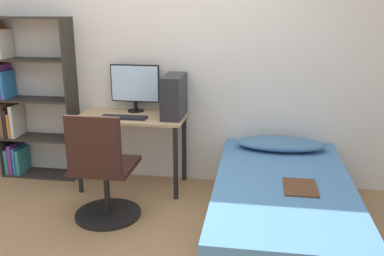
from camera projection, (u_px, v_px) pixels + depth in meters
wall_back at (168, 57)px, 4.15m from camera, size 8.00×0.05×2.50m
desk at (132, 128)px, 4.09m from camera, size 1.03×0.55×0.72m
bookshelf at (23, 103)px, 4.35m from camera, size 0.79×0.28×1.62m
office_chair at (104, 179)px, 3.50m from camera, size 0.56×0.56×0.93m
bed at (282, 209)px, 3.29m from camera, size 1.06×2.01×0.45m
pillow at (280, 144)px, 3.92m from camera, size 0.81×0.36×0.11m
magazine at (300, 187)px, 3.11m from camera, size 0.24×0.32×0.01m
monitor at (135, 85)px, 4.15m from camera, size 0.49×0.16×0.46m
keyboard at (124, 117)px, 3.96m from camera, size 0.43×0.13×0.02m
pc_tower at (174, 96)px, 3.98m from camera, size 0.18×0.43×0.39m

